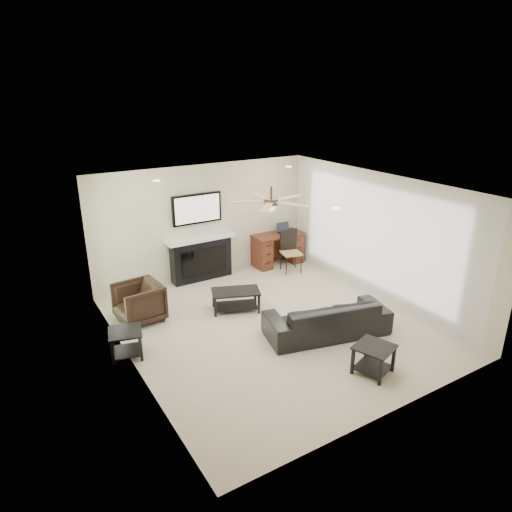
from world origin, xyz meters
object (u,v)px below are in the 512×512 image
object	(u,v)px
armchair	(139,302)
desk	(278,249)
sofa	(327,318)
fireplace_unit	(201,238)
coffee_table	(236,300)

from	to	relation	value
armchair	desk	size ratio (longest dim) A/B	0.65
sofa	armchair	size ratio (longest dim) A/B	2.67
sofa	fireplace_unit	size ratio (longest dim) A/B	1.11
armchair	coffee_table	size ratio (longest dim) A/B	0.88
sofa	armchair	bearing A→B (deg)	-26.20
fireplace_unit	desk	size ratio (longest dim) A/B	1.57
armchair	coffee_table	bearing A→B (deg)	66.97
sofa	fireplace_unit	distance (m)	3.46
fireplace_unit	desk	world-z (taller)	fireplace_unit
armchair	desk	xyz separation A→B (m)	(3.72, 1.03, 0.02)
sofa	coffee_table	world-z (taller)	sofa
armchair	sofa	bearing A→B (deg)	45.31
coffee_table	desk	distance (m)	2.58
armchair	desk	distance (m)	3.87
armchair	fireplace_unit	distance (m)	2.21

